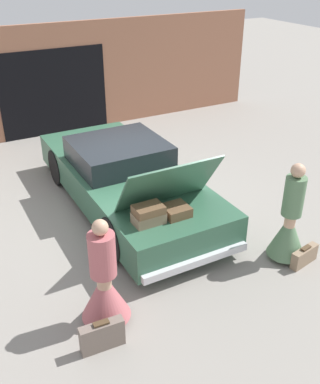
{
  "coord_description": "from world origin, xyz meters",
  "views": [
    {
      "loc": [
        -3.03,
        -6.94,
        4.37
      ],
      "look_at": [
        0.0,
        -1.34,
        0.92
      ],
      "focal_mm": 42.0,
      "sensor_mm": 36.0,
      "label": 1
    }
  ],
  "objects_px": {
    "car": "(126,179)",
    "person_right": "(289,226)",
    "person_left": "(105,287)",
    "suitcase_beside_right_person": "(304,256)",
    "suitcase_beside_left_person": "(102,336)"
  },
  "relations": [
    {
      "from": "car",
      "to": "suitcase_beside_right_person",
      "type": "xyz_separation_m",
      "value": [
        1.67,
        -3.03,
        -0.41
      ]
    },
    {
      "from": "car",
      "to": "suitcase_beside_right_person",
      "type": "bearing_deg",
      "value": -61.17
    },
    {
      "from": "person_left",
      "to": "suitcase_beside_right_person",
      "type": "distance_m",
      "value": 3.23
    },
    {
      "from": "person_right",
      "to": "suitcase_beside_right_person",
      "type": "xyz_separation_m",
      "value": [
        0.14,
        -0.27,
        -0.45
      ]
    },
    {
      "from": "car",
      "to": "person_left",
      "type": "height_order",
      "value": "car"
    },
    {
      "from": "car",
      "to": "suitcase_beside_right_person",
      "type": "height_order",
      "value": "car"
    },
    {
      "from": "car",
      "to": "person_right",
      "type": "bearing_deg",
      "value": -61.05
    },
    {
      "from": "person_right",
      "to": "suitcase_beside_right_person",
      "type": "height_order",
      "value": "person_right"
    },
    {
      "from": "person_left",
      "to": "suitcase_beside_left_person",
      "type": "bearing_deg",
      "value": -35.44
    },
    {
      "from": "car",
      "to": "person_left",
      "type": "relative_size",
      "value": 3.2
    },
    {
      "from": "car",
      "to": "person_left",
      "type": "bearing_deg",
      "value": -119.64
    },
    {
      "from": "person_left",
      "to": "suitcase_beside_right_person",
      "type": "relative_size",
      "value": 2.84
    },
    {
      "from": "person_right",
      "to": "person_left",
      "type": "bearing_deg",
      "value": 101.3
    },
    {
      "from": "suitcase_beside_left_person",
      "to": "car",
      "type": "bearing_deg",
      "value": 60.6
    },
    {
      "from": "car",
      "to": "person_right",
      "type": "relative_size",
      "value": 3.01
    }
  ]
}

